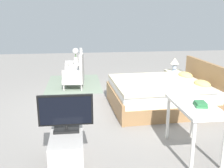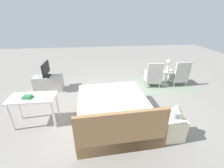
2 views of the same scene
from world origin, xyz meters
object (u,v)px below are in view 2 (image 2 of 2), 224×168
nightstand (173,128)px  flower_vase (168,64)px  tv_stand (49,83)px  vanity_desk (33,101)px  armchair_by_window_left (179,75)px  table_lamp (177,110)px  tv_flatscreen (46,70)px  book_stack (27,97)px  side_table (166,77)px  bed (114,111)px  armchair_by_window_right (153,76)px

nightstand → flower_vase: bearing=-111.6°
tv_stand → vanity_desk: (-0.17, 1.77, 0.37)m
armchair_by_window_left → table_lamp: (1.49, 2.53, 0.35)m
tv_flatscreen → book_stack: 1.81m
nightstand → vanity_desk: 3.21m
vanity_desk → tv_flatscreen: bearing=-84.5°
nightstand → tv_stand: (3.25, -2.61, 0.00)m
side_table → table_lamp: (1.00, 2.52, 0.40)m
armchair_by_window_left → nightstand: armchair_by_window_left is taller
bed → armchair_by_window_right: 2.51m
armchair_by_window_right → table_lamp: 2.60m
armchair_by_window_left → vanity_desk: armchair_by_window_left is taller
bed → table_lamp: (-1.20, 0.68, 0.44)m
tv_stand → book_stack: (-0.09, 1.81, 0.51)m
armchair_by_window_right → book_stack: (3.65, 1.73, 0.39)m
armchair_by_window_right → flower_vase: flower_vase is taller
bed → table_lamp: bearing=150.5°
table_lamp → book_stack: 3.26m
flower_vase → tv_stand: bearing=-1.3°
bed → nightstand: bed is taller
book_stack → armchair_by_window_left: bearing=-159.6°
side_table → nightstand: size_ratio=1.04×
armchair_by_window_right → vanity_desk: 3.96m
armchair_by_window_right → side_table: armchair_by_window_right is taller
bed → side_table: 2.86m
armchair_by_window_right → armchair_by_window_left: bearing=180.0°
side_table → flower_vase: 0.49m
nightstand → armchair_by_window_left: bearing=-120.5°
armchair_by_window_left → vanity_desk: (4.57, 1.69, 0.25)m
side_table → flower_vase: size_ratio=1.13×
armchair_by_window_right → side_table: bearing=178.1°
tv_flatscreen → book_stack: (-0.09, 1.81, -0.00)m
armchair_by_window_left → side_table: (0.50, 0.02, -0.04)m
side_table → book_stack: size_ratio=2.27×
bed → tv_stand: bearing=-43.3°
side_table → vanity_desk: size_ratio=0.52×
tv_stand → tv_flatscreen: tv_flatscreen is taller
tv_stand → tv_flatscreen: size_ratio=1.41×
tv_flatscreen → nightstand: bearing=141.2°
flower_vase → vanity_desk: (4.07, 1.68, -0.20)m
armchair_by_window_left → tv_flatscreen: tv_flatscreen is taller
armchair_by_window_left → nightstand: 2.94m
table_lamp → tv_flatscreen: (3.25, -2.61, 0.03)m
armchair_by_window_right → book_stack: bearing=25.4°
bed → side_table: bearing=-140.0°
armchair_by_window_right → flower_vase: (-0.50, 0.02, 0.45)m
nightstand → table_lamp: (0.00, 0.00, 0.48)m
side_table → tv_stand: size_ratio=0.56×
armchair_by_window_left → armchair_by_window_right: bearing=-0.0°
flower_vase → armchair_by_window_left: bearing=-178.1°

